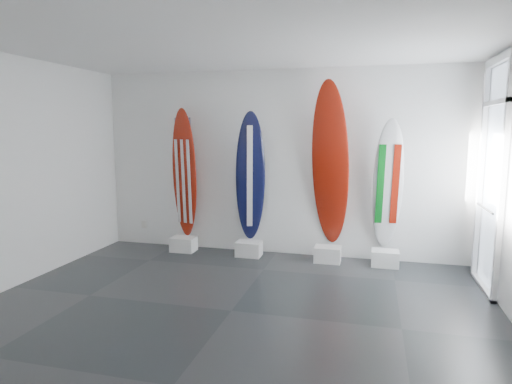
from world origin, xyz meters
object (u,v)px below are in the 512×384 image
(surfboard_usa, at_px, (184,173))
(surfboard_italy, at_px, (388,185))
(surfboard_navy, at_px, (250,177))
(surfboard_swiss, at_px, (330,165))

(surfboard_usa, relative_size, surfboard_italy, 1.08)
(surfboard_navy, xyz_separation_m, surfboard_swiss, (1.27, 0.00, 0.22))
(surfboard_usa, xyz_separation_m, surfboard_italy, (3.28, 0.00, -0.09))
(surfboard_navy, height_order, surfboard_swiss, surfboard_swiss)
(surfboard_usa, xyz_separation_m, surfboard_swiss, (2.42, 0.00, 0.19))
(surfboard_usa, height_order, surfboard_swiss, surfboard_swiss)
(surfboard_usa, distance_m, surfboard_swiss, 2.43)
(surfboard_swiss, xyz_separation_m, surfboard_italy, (0.86, 0.00, -0.28))
(surfboard_italy, bearing_deg, surfboard_navy, 173.22)
(surfboard_swiss, relative_size, surfboard_italy, 1.29)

